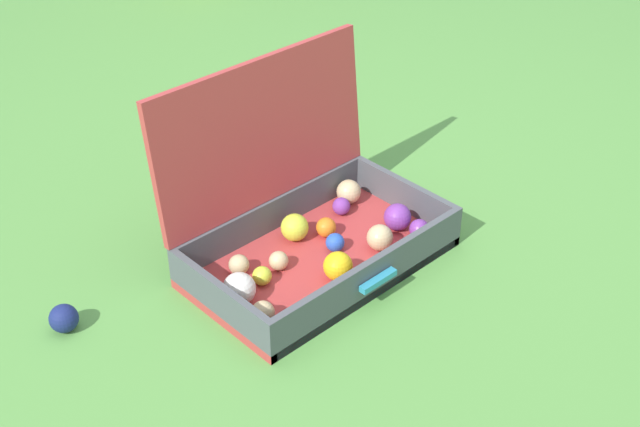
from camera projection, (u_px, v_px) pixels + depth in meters
ground_plane at (334, 269)px, 2.14m from camera, size 16.00×16.00×0.00m
open_suitcase at (306, 221)px, 2.12m from camera, size 0.65×0.45×0.49m
stray_ball_on_grass at (64, 318)px, 1.93m from camera, size 0.07×0.07×0.07m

